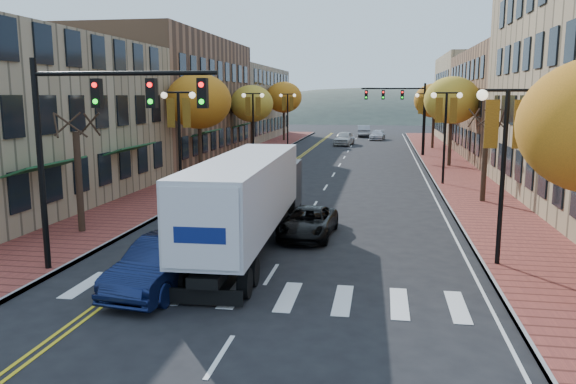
% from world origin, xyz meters
% --- Properties ---
extents(ground, '(200.00, 200.00, 0.00)m').
position_xyz_m(ground, '(0.00, 0.00, 0.00)').
color(ground, black).
rests_on(ground, ground).
extents(sidewalk_left, '(4.00, 85.00, 0.15)m').
position_xyz_m(sidewalk_left, '(-9.00, 32.50, 0.07)').
color(sidewalk_left, brown).
rests_on(sidewalk_left, ground).
extents(sidewalk_right, '(4.00, 85.00, 0.15)m').
position_xyz_m(sidewalk_right, '(9.00, 32.50, 0.07)').
color(sidewalk_right, brown).
rests_on(sidewalk_right, ground).
extents(building_left_mid, '(12.00, 24.00, 11.00)m').
position_xyz_m(building_left_mid, '(-17.00, 36.00, 5.50)').
color(building_left_mid, brown).
rests_on(building_left_mid, ground).
extents(building_left_far, '(12.00, 26.00, 9.50)m').
position_xyz_m(building_left_far, '(-17.00, 61.00, 4.75)').
color(building_left_far, '#9E8966').
rests_on(building_left_far, ground).
extents(building_right_mid, '(15.00, 24.00, 10.00)m').
position_xyz_m(building_right_mid, '(18.50, 42.00, 5.00)').
color(building_right_mid, brown).
rests_on(building_right_mid, ground).
extents(building_right_far, '(15.00, 20.00, 11.00)m').
position_xyz_m(building_right_far, '(18.50, 64.00, 5.50)').
color(building_right_far, '#9E8966').
rests_on(building_right_far, ground).
extents(tree_left_a, '(0.28, 0.28, 4.20)m').
position_xyz_m(tree_left_a, '(-9.00, 8.00, 2.25)').
color(tree_left_a, '#382619').
rests_on(tree_left_a, sidewalk_left).
extents(tree_left_b, '(4.48, 4.48, 7.21)m').
position_xyz_m(tree_left_b, '(-9.00, 24.00, 5.45)').
color(tree_left_b, '#382619').
rests_on(tree_left_b, sidewalk_left).
extents(tree_left_c, '(4.16, 4.16, 6.69)m').
position_xyz_m(tree_left_c, '(-9.00, 40.00, 5.05)').
color(tree_left_c, '#382619').
rests_on(tree_left_c, sidewalk_left).
extents(tree_left_d, '(4.61, 4.61, 7.42)m').
position_xyz_m(tree_left_d, '(-9.00, 58.00, 5.60)').
color(tree_left_d, '#382619').
rests_on(tree_left_d, sidewalk_left).
extents(tree_right_b, '(0.28, 0.28, 4.20)m').
position_xyz_m(tree_right_b, '(9.00, 18.00, 2.25)').
color(tree_right_b, '#382619').
rests_on(tree_right_b, sidewalk_right).
extents(tree_right_c, '(4.48, 4.48, 7.21)m').
position_xyz_m(tree_right_c, '(9.00, 34.00, 5.45)').
color(tree_right_c, '#382619').
rests_on(tree_right_c, sidewalk_right).
extents(tree_right_d, '(4.35, 4.35, 7.00)m').
position_xyz_m(tree_right_d, '(9.00, 50.00, 5.29)').
color(tree_right_d, '#382619').
rests_on(tree_right_d, sidewalk_right).
extents(lamp_left_b, '(1.96, 0.36, 6.05)m').
position_xyz_m(lamp_left_b, '(-7.50, 16.00, 4.29)').
color(lamp_left_b, black).
rests_on(lamp_left_b, ground).
extents(lamp_left_c, '(1.96, 0.36, 6.05)m').
position_xyz_m(lamp_left_c, '(-7.50, 34.00, 4.29)').
color(lamp_left_c, black).
rests_on(lamp_left_c, ground).
extents(lamp_left_d, '(1.96, 0.36, 6.05)m').
position_xyz_m(lamp_left_d, '(-7.50, 52.00, 4.29)').
color(lamp_left_d, black).
rests_on(lamp_left_d, ground).
extents(lamp_right_a, '(1.96, 0.36, 6.05)m').
position_xyz_m(lamp_right_a, '(7.50, 6.00, 4.29)').
color(lamp_right_a, black).
rests_on(lamp_right_a, ground).
extents(lamp_right_b, '(1.96, 0.36, 6.05)m').
position_xyz_m(lamp_right_b, '(7.50, 24.00, 4.29)').
color(lamp_right_b, black).
rests_on(lamp_right_b, ground).
extents(lamp_right_c, '(1.96, 0.36, 6.05)m').
position_xyz_m(lamp_right_c, '(7.50, 42.00, 4.29)').
color(lamp_right_c, black).
rests_on(lamp_right_c, ground).
extents(traffic_mast_near, '(6.10, 0.35, 7.00)m').
position_xyz_m(traffic_mast_near, '(-5.48, 3.00, 4.92)').
color(traffic_mast_near, black).
rests_on(traffic_mast_near, ground).
extents(traffic_mast_far, '(6.10, 0.34, 7.00)m').
position_xyz_m(traffic_mast_far, '(5.48, 42.00, 4.92)').
color(traffic_mast_far, black).
rests_on(traffic_mast_far, ground).
extents(semi_truck, '(2.73, 14.45, 3.60)m').
position_xyz_m(semi_truck, '(-1.45, 7.51, 2.10)').
color(semi_truck, black).
rests_on(semi_truck, ground).
extents(navy_sedan, '(2.32, 5.03, 1.60)m').
position_xyz_m(navy_sedan, '(-2.91, 2.07, 0.80)').
color(navy_sedan, '#0D1537').
rests_on(navy_sedan, ground).
extents(black_suv, '(2.29, 4.53, 1.23)m').
position_xyz_m(black_suv, '(0.55, 9.14, 0.61)').
color(black_suv, black).
rests_on(black_suv, ground).
extents(car_far_white, '(2.57, 5.06, 1.65)m').
position_xyz_m(car_far_white, '(-0.92, 53.44, 0.83)').
color(car_far_white, beige).
rests_on(car_far_white, ground).
extents(car_far_silver, '(2.25, 4.56, 1.27)m').
position_xyz_m(car_far_silver, '(2.90, 62.43, 0.64)').
color(car_far_silver, '#BAB9C2').
rests_on(car_far_silver, ground).
extents(car_far_oncoming, '(1.99, 5.03, 1.63)m').
position_xyz_m(car_far_oncoming, '(0.90, 68.03, 0.81)').
color(car_far_oncoming, '#97989E').
rests_on(car_far_oncoming, ground).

